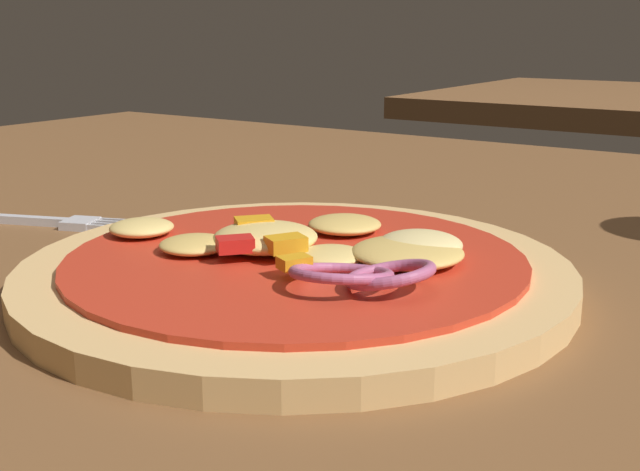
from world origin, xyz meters
The scene contains 3 objects.
dining_table centered at (0.00, 0.00, 0.02)m, with size 1.39×0.97×0.04m.
pizza centered at (-0.05, -0.01, 0.04)m, with size 0.25×0.25×0.03m.
fork centered at (-0.25, -0.01, 0.04)m, with size 0.16×0.07×0.01m.
Camera 1 is at (0.16, -0.30, 0.15)m, focal length 44.69 mm.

